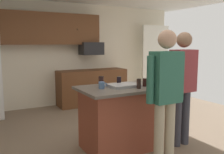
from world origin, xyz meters
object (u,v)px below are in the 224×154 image
mug_ceramic_white (153,83)px  serving_tray (124,86)px  kitchen_island (121,117)px  glass_stout_tall (101,82)px  person_host_foreground (183,81)px  mug_blue_stoneware (102,85)px  person_guest_left (166,89)px  tumbler_amber (145,82)px  microwave_over_range (91,49)px  glass_pilsner (139,84)px  glass_short_whisky (119,81)px

mug_ceramic_white → serving_tray: bearing=162.1°
kitchen_island → mug_ceramic_white: bearing=-18.2°
glass_stout_tall → mug_ceramic_white: bearing=-23.5°
glass_stout_tall → person_host_foreground: bearing=-24.4°
mug_blue_stoneware → person_host_foreground: bearing=-17.4°
person_guest_left → glass_stout_tall: 1.03m
mug_ceramic_white → tumbler_amber: tumbler_amber is taller
kitchen_island → glass_stout_tall: glass_stout_tall is taller
kitchen_island → person_host_foreground: person_host_foreground is taller
microwave_over_range → person_host_foreground: size_ratio=0.32×
mug_ceramic_white → person_guest_left: bearing=-113.8°
person_guest_left → glass_pilsner: (-0.03, 0.54, -0.00)m
person_guest_left → mug_blue_stoneware: size_ratio=13.69×
person_guest_left → serving_tray: size_ratio=3.96×
tumbler_amber → glass_stout_tall: size_ratio=0.76×
tumbler_amber → person_host_foreground: bearing=-24.5°
person_host_foreground → serving_tray: 0.91m
person_guest_left → person_host_foreground: size_ratio=1.00×
person_host_foreground → mug_ceramic_white: size_ratio=13.81×
serving_tray → glass_short_whisky: bearing=79.1°
glass_stout_tall → serving_tray: bearing=-30.8°
glass_pilsner → mug_blue_stoneware: 0.53m
microwave_over_range → glass_pilsner: microwave_over_range is taller
person_host_foreground → serving_tray: size_ratio=3.97×
glass_short_whisky → serving_tray: bearing=-100.9°
person_guest_left → mug_blue_stoneware: bearing=19.0°
glass_pilsner → serving_tray: (-0.12, 0.21, -0.05)m
kitchen_island → serving_tray: 0.48m
mug_blue_stoneware → microwave_over_range: bearing=69.3°
person_host_foreground → glass_stout_tall: size_ratio=11.07×
tumbler_amber → glass_short_whisky: 0.41m
glass_pilsner → serving_tray: glass_pilsner is taller
glass_short_whisky → mug_blue_stoneware: (-0.39, -0.19, -0.01)m
glass_short_whisky → serving_tray: (-0.04, -0.22, -0.04)m
person_host_foreground → tumbler_amber: bearing=-2.4°
kitchen_island → tumbler_amber: tumbler_amber is taller
mug_ceramic_white → glass_short_whisky: size_ratio=0.99×
glass_short_whisky → glass_stout_tall: glass_stout_tall is taller
glass_pilsner → glass_stout_tall: glass_stout_tall is taller
person_host_foreground → tumbler_amber: person_host_foreground is taller
tumbler_amber → serving_tray: (-0.31, 0.10, -0.04)m
person_guest_left → tumbler_amber: (0.16, 0.65, -0.01)m
glass_pilsner → mug_blue_stoneware: glass_pilsner is taller
mug_blue_stoneware → glass_short_whisky: bearing=25.4°
person_host_foreground → mug_ceramic_white: (-0.42, 0.20, -0.03)m
glass_short_whisky → mug_blue_stoneware: bearing=-154.6°
kitchen_island → glass_pilsner: (0.15, -0.22, 0.53)m
mug_ceramic_white → serving_tray: mug_ceramic_white is taller
glass_stout_tall → person_guest_left: bearing=-64.3°
person_guest_left → person_host_foreground: 0.80m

